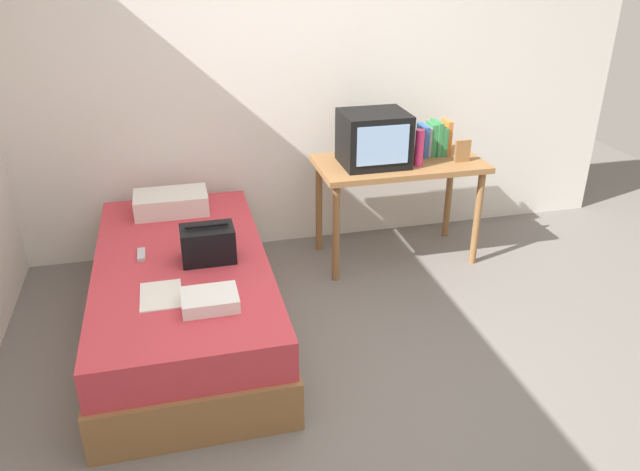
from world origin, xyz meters
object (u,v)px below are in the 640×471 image
at_px(picture_frame, 463,151).
at_px(folded_towel, 210,300).
at_px(desk, 399,174).
at_px(pillow, 171,203).
at_px(remote_dark, 212,297).
at_px(water_bottle, 419,148).
at_px(book_row, 434,139).
at_px(bed, 185,296).
at_px(remote_silver, 141,255).
at_px(tv, 374,139).
at_px(handbag, 208,244).
at_px(magazine, 161,295).

relative_size(picture_frame, folded_towel, 0.55).
bearing_deg(desk, pillow, 177.16).
bearing_deg(pillow, remote_dark, -82.07).
distance_m(water_bottle, book_row, 0.28).
height_order(bed, desk, desk).
relative_size(bed, pillow, 4.17).
bearing_deg(remote_dark, folded_towel, -102.97).
bearing_deg(remote_silver, book_row, 16.86).
xyz_separation_m(tv, pillow, (-1.38, 0.09, -0.37)).
height_order(pillow, remote_silver, pillow).
xyz_separation_m(remote_dark, remote_silver, (-0.36, 0.57, 0.00)).
relative_size(bed, picture_frame, 12.90).
xyz_separation_m(bed, book_row, (1.84, 0.70, 0.62)).
relative_size(desk, tv, 2.64).
distance_m(handbag, remote_silver, 0.41).
bearing_deg(pillow, bed, -87.82).
height_order(desk, remote_silver, desk).
distance_m(bed, pillow, 0.77).
distance_m(water_bottle, handbag, 1.61).
bearing_deg(water_bottle, remote_silver, -167.21).
distance_m(picture_frame, remote_dark, 2.10).
bearing_deg(folded_towel, book_row, 36.23).
bearing_deg(desk, folded_towel, -140.57).
distance_m(desk, remote_dark, 1.80).
bearing_deg(handbag, pillow, 103.84).
relative_size(magazine, remote_dark, 1.86).
height_order(book_row, folded_towel, book_row).
relative_size(book_row, picture_frame, 1.58).
xyz_separation_m(tv, magazine, (-1.47, -1.00, -0.43)).
bearing_deg(handbag, bed, 161.52).
height_order(water_bottle, remote_silver, water_bottle).
height_order(picture_frame, handbag, picture_frame).
bearing_deg(pillow, picture_frame, -5.62).
bearing_deg(pillow, folded_towel, -83.21).
xyz_separation_m(tv, book_row, (0.49, 0.10, -0.07)).
xyz_separation_m(water_bottle, folded_towel, (-1.52, -1.06, -0.35)).
distance_m(tv, water_bottle, 0.31).
relative_size(picture_frame, pillow, 0.32).
relative_size(bed, tv, 4.55).
bearing_deg(picture_frame, book_row, 121.92).
height_order(tv, magazine, tv).
bearing_deg(folded_towel, pillow, 96.79).
relative_size(tv, pillow, 0.92).
distance_m(water_bottle, remote_dark, 1.84).
bearing_deg(book_row, remote_dark, -145.03).
bearing_deg(book_row, water_bottle, -134.53).
distance_m(picture_frame, pillow, 2.02).
height_order(magazine, folded_towel, folded_towel).
height_order(bed, handbag, handbag).
xyz_separation_m(picture_frame, magazine, (-2.08, -0.90, -0.33)).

